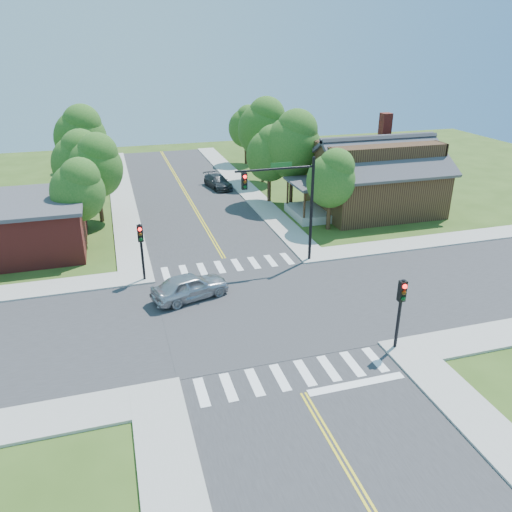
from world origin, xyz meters
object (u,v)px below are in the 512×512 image
object	(u,v)px
signal_pole_nw	(141,242)
house_ne	(375,174)
car_dgrey	(218,182)
car_silver	(190,287)
signal_pole_se	(401,302)
signal_mast_ne	(288,195)

from	to	relation	value
signal_pole_nw	house_ne	size ratio (longest dim) A/B	0.29
signal_pole_nw	car_dgrey	world-z (taller)	signal_pole_nw
car_silver	signal_pole_se	bearing A→B (deg)	-148.70
signal_pole_nw	car_silver	world-z (taller)	signal_pole_nw
signal_pole_nw	car_dgrey	xyz separation A→B (m)	(9.10, 19.61, -2.02)
signal_mast_ne	car_silver	distance (m)	8.78
signal_pole_se	house_ne	distance (m)	22.03
signal_mast_ne	car_silver	bearing A→B (deg)	-156.08
signal_mast_ne	car_silver	world-z (taller)	signal_mast_ne
signal_mast_ne	car_dgrey	bearing A→B (deg)	91.21
car_dgrey	car_silver	bearing A→B (deg)	-116.95
house_ne	car_dgrey	xyz separation A→B (m)	(-11.61, 10.95, -2.68)
signal_mast_ne	car_silver	size ratio (longest dim) A/B	1.47
house_ne	car_dgrey	world-z (taller)	house_ne
signal_pole_se	car_dgrey	size ratio (longest dim) A/B	0.81
signal_pole_se	signal_pole_nw	xyz separation A→B (m)	(-11.20, 11.20, 0.00)
signal_pole_nw	house_ne	world-z (taller)	house_ne
signal_mast_ne	car_dgrey	size ratio (longest dim) A/B	1.54
signal_mast_ne	signal_pole_nw	distance (m)	9.76
car_dgrey	signal_pole_nw	bearing A→B (deg)	-125.43
signal_pole_nw	house_ne	bearing A→B (deg)	22.69
signal_mast_ne	car_silver	xyz separation A→B (m)	(-7.11, -3.16, -4.07)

